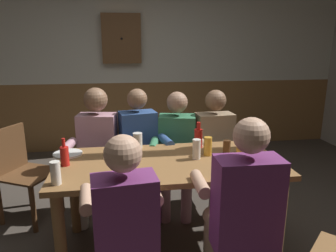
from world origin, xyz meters
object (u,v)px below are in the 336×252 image
object	(u,v)px
pint_glass_2	(197,149)
pint_glass_6	(208,146)
person_2	(177,147)
table_candle	(254,152)
pint_glass_1	(56,173)
wall_dart_cabinet	(121,39)
plate_0	(68,154)
person_3	(217,144)
person_1	(140,147)
bottle_1	(198,137)
pint_glass_4	(127,171)
chair_empty_far_end	(21,170)
person_0	(96,147)
bottle_0	(65,155)
pint_glass_7	(138,140)
dining_table	(168,174)
person_4	(124,221)
condiment_caddy	(122,158)
pint_glass_0	(125,163)
pint_glass_5	(227,147)
person_5	(241,207)
pint_glass_3	(241,154)

from	to	relation	value
pint_glass_2	pint_glass_6	bearing A→B (deg)	30.87
person_2	table_candle	world-z (taller)	person_2
pint_glass_1	wall_dart_cabinet	size ratio (longest dim) A/B	0.22
pint_glass_6	plate_0	bearing A→B (deg)	171.01
person_3	person_1	bearing A→B (deg)	-3.76
person_3	pint_glass_2	distance (m)	0.75
bottle_1	pint_glass_4	bearing A→B (deg)	-135.12
chair_empty_far_end	person_2	bearing A→B (deg)	116.20
bottle_1	pint_glass_6	xyz separation A→B (m)	(0.03, -0.21, -0.01)
person_0	pint_glass_6	size ratio (longest dim) A/B	8.11
person_3	plate_0	bearing A→B (deg)	11.75
bottle_0	pint_glass_2	bearing A→B (deg)	-0.23
chair_empty_far_end	bottle_0	bearing A→B (deg)	66.16
pint_glass_7	person_2	bearing A→B (deg)	36.59
plate_0	pint_glass_1	xyz separation A→B (m)	(0.01, -0.56, 0.07)
person_0	pint_glass_6	distance (m)	1.09
pint_glass_6	chair_empty_far_end	bearing A→B (deg)	160.07
dining_table	pint_glass_6	world-z (taller)	pint_glass_6
person_0	person_4	world-z (taller)	person_0
person_1	bottle_0	xyz separation A→B (m)	(-0.59, -0.62, 0.17)
person_2	condiment_caddy	distance (m)	0.81
bottle_1	pint_glass_7	xyz separation A→B (m)	(-0.52, 0.05, -0.02)
dining_table	pint_glass_0	size ratio (longest dim) A/B	14.62
chair_empty_far_end	pint_glass_0	bearing A→B (deg)	76.89
pint_glass_5	pint_glass_7	distance (m)	0.75
pint_glass_1	pint_glass_0	bearing A→B (deg)	19.10
dining_table	person_3	distance (m)	0.87
person_3	wall_dart_cabinet	world-z (taller)	wall_dart_cabinet
person_1	person_2	world-z (taller)	person_1
pint_glass_0	pint_glass_1	world-z (taller)	pint_glass_1
pint_glass_5	wall_dart_cabinet	xyz separation A→B (m)	(-0.80, 2.44, 0.88)
person_5	condiment_caddy	size ratio (longest dim) A/B	8.91
person_2	pint_glass_5	distance (m)	0.65
pint_glass_6	pint_glass_3	bearing A→B (deg)	-44.23
person_0	pint_glass_3	distance (m)	1.37
dining_table	person_4	size ratio (longest dim) A/B	1.45
pint_glass_1	condiment_caddy	bearing A→B (deg)	39.87
person_0	plate_0	world-z (taller)	person_0
dining_table	table_candle	bearing A→B (deg)	-1.28
bottle_1	wall_dart_cabinet	world-z (taller)	wall_dart_cabinet
dining_table	wall_dart_cabinet	distance (m)	2.76
bottle_0	pint_glass_2	distance (m)	0.99
person_3	table_candle	xyz separation A→B (m)	(0.10, -0.66, 0.14)
person_0	condiment_caddy	world-z (taller)	person_0
person_1	person_2	size ratio (longest dim) A/B	1.03
pint_glass_5	chair_empty_far_end	bearing A→B (deg)	162.27
bottle_1	pint_glass_0	size ratio (longest dim) A/B	1.90
bottle_1	wall_dart_cabinet	distance (m)	2.48
plate_0	pint_glass_6	world-z (taller)	pint_glass_6
person_3	pint_glass_6	xyz separation A→B (m)	(-0.25, -0.56, 0.17)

